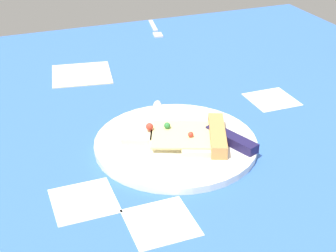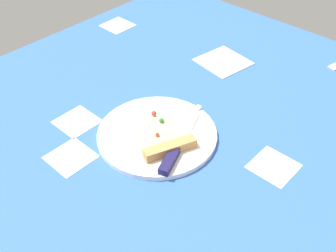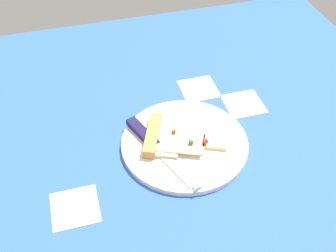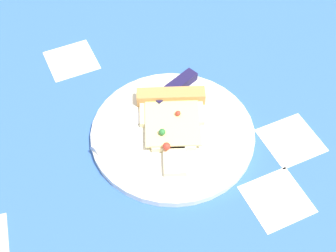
% 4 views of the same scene
% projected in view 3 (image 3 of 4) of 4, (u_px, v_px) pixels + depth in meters
% --- Properties ---
extents(ground_plane, '(1.28, 1.28, 0.03)m').
position_uv_depth(ground_plane, '(172.00, 177.00, 0.87)').
color(ground_plane, '#3360B7').
rests_on(ground_plane, ground).
extents(plate, '(0.28, 0.28, 0.01)m').
position_uv_depth(plate, '(185.00, 143.00, 0.91)').
color(plate, white).
rests_on(plate, ground_plane).
extents(pizza_slice, '(0.19, 0.14, 0.03)m').
position_uv_depth(pizza_slice, '(173.00, 138.00, 0.90)').
color(pizza_slice, beige).
rests_on(pizza_slice, plate).
extents(knife, '(0.11, 0.23, 0.02)m').
position_uv_depth(knife, '(155.00, 146.00, 0.89)').
color(knife, silver).
rests_on(knife, plate).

